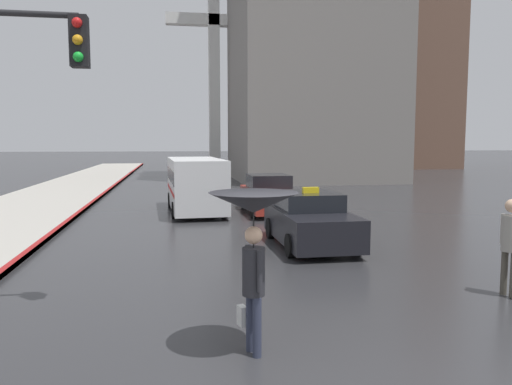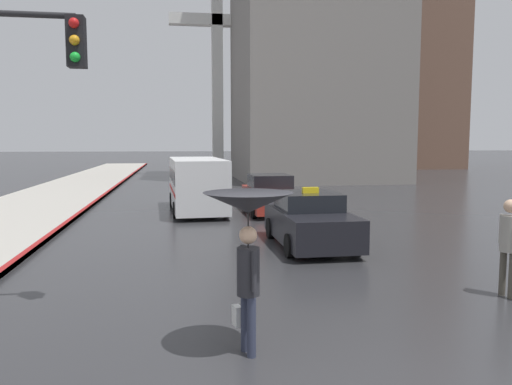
{
  "view_description": "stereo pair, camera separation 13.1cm",
  "coord_description": "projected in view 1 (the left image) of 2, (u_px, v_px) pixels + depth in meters",
  "views": [
    {
      "loc": [
        -1.82,
        -5.24,
        2.85
      ],
      "look_at": [
        0.58,
        8.85,
        1.4
      ],
      "focal_mm": 35.0,
      "sensor_mm": 36.0,
      "label": 1
    },
    {
      "loc": [
        -1.69,
        -5.27,
        2.85
      ],
      "look_at": [
        0.58,
        8.85,
        1.4
      ],
      "focal_mm": 35.0,
      "sensor_mm": 36.0,
      "label": 2
    }
  ],
  "objects": [
    {
      "name": "taxi",
      "position": [
        310.0,
        221.0,
        13.72
      ],
      "size": [
        1.91,
        4.11,
        1.62
      ],
      "rotation": [
        0.0,
        0.0,
        3.14
      ],
      "color": "black",
      "rests_on": "ground_plane"
    },
    {
      "name": "sedan_red",
      "position": [
        269.0,
        195.0,
        20.12
      ],
      "size": [
        1.91,
        4.18,
        1.54
      ],
      "rotation": [
        0.0,
        0.0,
        3.14
      ],
      "color": "#A52D23",
      "rests_on": "ground_plane"
    },
    {
      "name": "ambulance_van",
      "position": [
        195.0,
        182.0,
        20.38
      ],
      "size": [
        2.28,
        5.81,
        2.17
      ],
      "rotation": [
        0.0,
        0.0,
        3.19
      ],
      "color": "silver",
      "rests_on": "ground_plane"
    },
    {
      "name": "pedestrian_with_umbrella",
      "position": [
        253.0,
        220.0,
        6.56
      ],
      "size": [
        1.19,
        1.19,
        2.19
      ],
      "rotation": [
        0.0,
        0.0,
        1.83
      ],
      "color": "#2D3347",
      "rests_on": "ground_plane"
    },
    {
      "name": "pedestrian_man",
      "position": [
        511.0,
        240.0,
        9.15
      ],
      "size": [
        0.36,
        0.6,
        1.81
      ],
      "rotation": [
        0.0,
        0.0,
        -1.42
      ],
      "color": "#4C473D",
      "rests_on": "ground_plane"
    },
    {
      "name": "building_tower_far",
      "position": [
        383.0,
        44.0,
        55.98
      ],
      "size": [
        13.47,
        12.2,
        27.68
      ],
      "color": "brown",
      "rests_on": "ground_plane"
    },
    {
      "name": "monument_cross",
      "position": [
        214.0,
        54.0,
        41.61
      ],
      "size": [
        7.88,
        0.9,
        17.91
      ],
      "color": "white",
      "rests_on": "ground_plane"
    }
  ]
}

